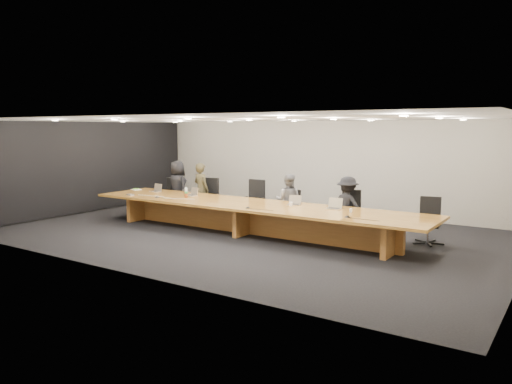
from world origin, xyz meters
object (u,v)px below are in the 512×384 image
laptop_a (155,188)px  paper_cup_far (351,210)px  mic_left (157,197)px  laptop_e (334,203)px  person_a (178,187)px  person_c (288,201)px  water_bottle (186,192)px  mic_right (347,217)px  person_d (347,206)px  conference_table (249,213)px  chair_left (208,197)px  chair_far_left (165,195)px  chair_mid_left (252,201)px  person_b (201,190)px  amber_mug (186,196)px  chair_far_right (429,221)px  chair_mid_right (289,208)px  laptop_d (294,200)px  chair_right (348,212)px  laptop_b (191,191)px  av_box (130,195)px  mic_center (248,207)px  paper_cup_near (291,204)px

laptop_a → paper_cup_far: laptop_a is taller
mic_left → laptop_a: bearing=136.9°
laptop_e → paper_cup_far: bearing=-22.6°
person_a → person_c: person_a is taller
laptop_e → water_bottle: bearing=-178.4°
mic_right → person_d: bearing=113.2°
conference_table → laptop_a: (-3.55, 0.37, 0.35)m
paper_cup_far → chair_left: bearing=166.9°
chair_far_left → chair_mid_left: size_ratio=0.89×
chair_mid_left → person_b: (-1.76, -0.06, 0.19)m
amber_mug → mic_left: size_ratio=0.87×
conference_table → mic_left: mic_left is taller
paper_cup_far → conference_table: bearing=-176.2°
water_bottle → mic_left: (-0.55, -0.53, -0.10)m
chair_far_right → chair_far_left: bearing=172.0°
chair_mid_right → laptop_d: 1.14m
mic_left → mic_right: 5.41m
chair_left → person_a: 1.13m
chair_right → laptop_a: 5.70m
chair_mid_right → laptop_b: size_ratio=3.35×
chair_mid_right → amber_mug: size_ratio=9.36×
chair_right → chair_far_right: bearing=-2.4°
chair_left → paper_cup_far: bearing=-27.2°
chair_far_left → laptop_e: 6.16m
mic_right → person_a: bearing=164.9°
conference_table → person_b: 2.77m
av_box → chair_right: bearing=25.1°
water_bottle → chair_far_right: bearing=11.1°
person_a → laptop_e: bearing=-177.7°
laptop_a → mic_center: laptop_a is taller
chair_left → chair_mid_left: size_ratio=0.96×
person_c → laptop_d: (0.60, -0.78, 0.17)m
chair_far_right → laptop_e: chair_far_right is taller
chair_mid_right → water_bottle: bearing=-148.6°
chair_left → mic_center: chair_left is taller
amber_mug → av_box: size_ratio=0.57×
laptop_b → mic_center: 2.64m
chair_mid_left → chair_mid_right: 1.14m
conference_table → mic_left: (-2.64, -0.48, 0.24)m
chair_right → laptop_e: bearing=-94.3°
person_b → laptop_e: (4.57, -0.82, 0.09)m
paper_cup_near → mic_right: size_ratio=0.76×
laptop_d → laptop_e: laptop_e is taller
mic_center → person_c: bearing=88.2°
paper_cup_near → chair_right: bearing=44.9°
person_d → mic_center: (-1.71, -1.75, 0.05)m
amber_mug → paper_cup_near: (3.05, 0.25, -0.00)m
av_box → mic_center: bearing=7.6°
person_c → person_d: person_d is taller
chair_far_right → mic_left: 6.84m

